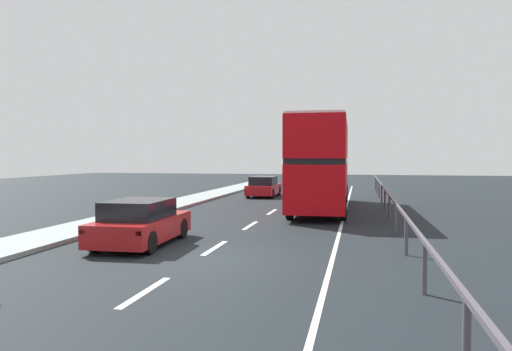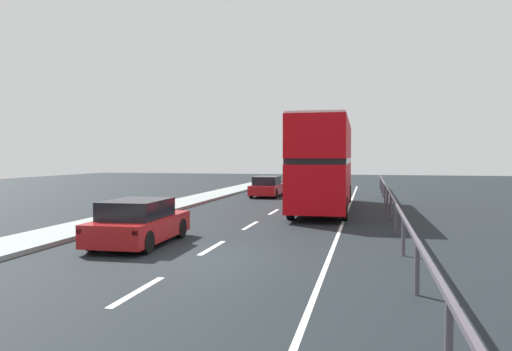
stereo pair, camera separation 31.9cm
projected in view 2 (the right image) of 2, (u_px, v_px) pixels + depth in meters
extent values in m
cube|color=black|center=(197.00, 259.00, 13.00)|extent=(75.94, 120.00, 0.10)
cube|color=gray|center=(12.00, 245.00, 14.28)|extent=(2.13, 80.00, 0.14)
cube|color=silver|center=(138.00, 291.00, 9.68)|extent=(0.16, 2.26, 0.01)
cube|color=silver|center=(212.00, 248.00, 14.28)|extent=(0.16, 2.26, 0.01)
cube|color=silver|center=(250.00, 225.00, 18.89)|extent=(0.16, 2.26, 0.01)
cube|color=silver|center=(274.00, 212.00, 23.49)|extent=(0.16, 2.26, 0.01)
cube|color=silver|center=(289.00, 203.00, 28.09)|extent=(0.16, 2.26, 0.01)
cube|color=silver|center=(300.00, 196.00, 32.70)|extent=(0.16, 2.26, 0.01)
cube|color=silver|center=(309.00, 191.00, 37.30)|extent=(0.16, 2.26, 0.01)
cube|color=silver|center=(315.00, 187.00, 41.91)|extent=(0.16, 2.26, 0.01)
cube|color=silver|center=(344.00, 218.00, 20.99)|extent=(0.12, 46.00, 0.01)
cube|color=#4D4651|center=(391.00, 196.00, 20.52)|extent=(0.08, 42.00, 0.08)
cylinder|color=#4D4651|center=(449.00, 343.00, 5.67)|extent=(0.10, 0.10, 1.03)
cylinder|color=#4D4651|center=(417.00, 269.00, 9.39)|extent=(0.10, 0.10, 1.03)
cylinder|color=#4D4651|center=(403.00, 237.00, 13.10)|extent=(0.10, 0.10, 1.03)
cylinder|color=#4D4651|center=(396.00, 219.00, 16.82)|extent=(0.10, 0.10, 1.03)
cylinder|color=#4D4651|center=(391.00, 208.00, 20.54)|extent=(0.10, 0.10, 1.03)
cylinder|color=#4D4651|center=(387.00, 200.00, 24.26)|extent=(0.10, 0.10, 1.03)
cylinder|color=#4D4651|center=(385.00, 194.00, 27.97)|extent=(0.10, 0.10, 1.03)
cylinder|color=#4D4651|center=(383.00, 190.00, 31.69)|extent=(0.10, 0.10, 1.03)
cylinder|color=#4D4651|center=(382.00, 186.00, 35.41)|extent=(0.10, 0.10, 1.03)
cylinder|color=#4D4651|center=(380.00, 183.00, 39.13)|extent=(0.10, 0.10, 1.03)
cube|color=#C0070E|center=(324.00, 183.00, 24.44)|extent=(2.65, 11.34, 2.00)
cube|color=black|center=(324.00, 160.00, 24.40)|extent=(2.66, 10.89, 0.24)
cube|color=#C0070E|center=(324.00, 140.00, 24.36)|extent=(2.65, 11.34, 1.77)
cube|color=silver|center=(324.00, 121.00, 24.32)|extent=(2.59, 11.11, 0.10)
cube|color=black|center=(331.00, 176.00, 29.94)|extent=(2.20, 0.08, 1.40)
cube|color=yellow|center=(331.00, 136.00, 29.84)|extent=(1.46, 0.07, 0.28)
cylinder|color=black|center=(310.00, 193.00, 28.86)|extent=(0.30, 1.00, 1.00)
cylinder|color=black|center=(349.00, 194.00, 28.40)|extent=(0.30, 1.00, 1.00)
cylinder|color=black|center=(291.00, 207.00, 20.75)|extent=(0.30, 1.00, 1.00)
cylinder|color=black|center=(344.00, 209.00, 20.29)|extent=(0.30, 1.00, 1.00)
cube|color=maroon|center=(140.00, 228.00, 14.86)|extent=(1.92, 4.10, 0.65)
cube|color=black|center=(137.00, 209.00, 14.63)|extent=(1.65, 2.27, 0.54)
cube|color=red|center=(80.00, 231.00, 13.05)|extent=(0.16, 0.06, 0.12)
cube|color=red|center=(135.00, 233.00, 12.74)|extent=(0.16, 0.06, 0.12)
cylinder|color=black|center=(134.00, 227.00, 16.32)|extent=(0.22, 0.65, 0.64)
cylinder|color=black|center=(181.00, 228.00, 16.00)|extent=(0.22, 0.65, 0.64)
cylinder|color=black|center=(92.00, 240.00, 13.72)|extent=(0.22, 0.65, 0.64)
cylinder|color=black|center=(147.00, 242.00, 13.40)|extent=(0.22, 0.65, 0.64)
cube|color=maroon|center=(267.00, 189.00, 32.44)|extent=(1.74, 4.01, 0.61)
cube|color=black|center=(267.00, 181.00, 32.22)|extent=(1.53, 2.20, 0.55)
cube|color=red|center=(249.00, 189.00, 30.69)|extent=(0.16, 0.06, 0.12)
cube|color=red|center=(273.00, 189.00, 30.34)|extent=(0.16, 0.06, 0.12)
cylinder|color=black|center=(260.00, 190.00, 33.90)|extent=(0.20, 0.64, 0.64)
cylinder|color=black|center=(283.00, 191.00, 33.54)|extent=(0.20, 0.64, 0.64)
cylinder|color=black|center=(251.00, 193.00, 31.36)|extent=(0.20, 0.64, 0.64)
cylinder|color=black|center=(275.00, 193.00, 31.00)|extent=(0.20, 0.64, 0.64)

